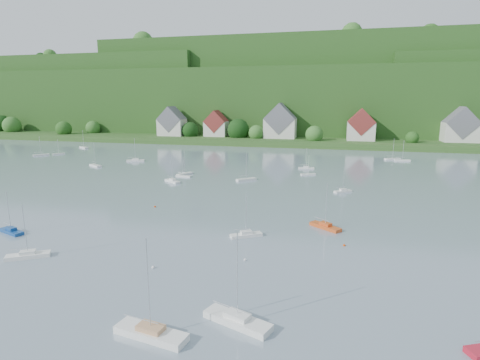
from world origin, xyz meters
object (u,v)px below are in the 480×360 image
object	(u,v)px
near_sailboat_5	(325,226)
near_sailboat_0	(28,255)
near_sailboat_4	(237,320)
near_sailboat_1	(11,231)
near_sailboat_3	(246,234)
near_sailboat_2	(151,332)

from	to	relation	value
near_sailboat_5	near_sailboat_0	bearing A→B (deg)	-112.06
near_sailboat_0	near_sailboat_4	xyz separation A→B (m)	(34.13, -9.07, 0.06)
near_sailboat_5	near_sailboat_1	bearing A→B (deg)	-125.21
near_sailboat_5	near_sailboat_4	bearing A→B (deg)	-65.22
near_sailboat_1	near_sailboat_3	size ratio (longest dim) A/B	1.03
near_sailboat_0	near_sailboat_4	distance (m)	35.32
near_sailboat_0	near_sailboat_3	bearing A→B (deg)	-3.03
near_sailboat_3	near_sailboat_5	size ratio (longest dim) A/B	0.88
near_sailboat_4	near_sailboat_5	world-z (taller)	near_sailboat_4
near_sailboat_1	near_sailboat_5	world-z (taller)	near_sailboat_5
near_sailboat_0	near_sailboat_2	xyz separation A→B (m)	(26.45, -13.26, 0.07)
near_sailboat_3	near_sailboat_1	bearing A→B (deg)	159.32
near_sailboat_0	near_sailboat_2	size ratio (longest dim) A/B	0.79
near_sailboat_0	near_sailboat_5	xyz separation A→B (m)	(42.03, 24.00, 0.01)
near_sailboat_0	near_sailboat_5	world-z (taller)	near_sailboat_5
near_sailboat_1	near_sailboat_2	xyz separation A→B (m)	(37.44, -21.48, 0.08)
near_sailboat_2	near_sailboat_4	distance (m)	8.75
near_sailboat_1	near_sailboat_5	bearing A→B (deg)	36.06
near_sailboat_1	near_sailboat_4	bearing A→B (deg)	-1.48
near_sailboat_1	near_sailboat_4	size ratio (longest dim) A/B	0.74
near_sailboat_0	near_sailboat_5	size ratio (longest dim) A/B	0.98
near_sailboat_2	near_sailboat_4	size ratio (longest dim) A/B	1.01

